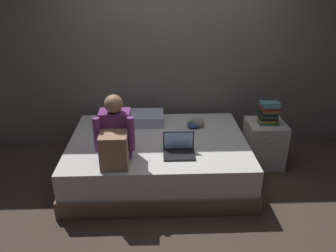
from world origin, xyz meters
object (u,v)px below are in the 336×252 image
Objects in this scene: nightstand at (264,143)px; laptop at (179,149)px; clothes_pile at (195,123)px; person_sitting at (115,137)px; bed at (158,158)px; pillow at (141,118)px; book_stack at (269,113)px.

laptop reaches higher than nightstand.
clothes_pile is at bearing 175.71° from nightstand.
nightstand is 1.74× the size of laptop.
person_sitting is 0.66m from laptop.
nightstand is at bearing 28.39° from laptop.
bed is at bearing -169.33° from nightstand.
laptop reaches higher than clothes_pile.
pillow reaches higher than bed.
person_sitting is 3.14× the size of clothes_pile.
bed is 3.05× the size of person_sitting.
pillow is (-1.51, 0.21, 0.27)m from nightstand.
clothes_pile is (-0.85, 0.06, 0.26)m from nightstand.
nightstand is (1.30, 0.24, 0.04)m from bed.
pillow is (-0.21, 0.45, 0.31)m from bed.
person_sitting is 0.92m from pillow.
laptop is 1.17× the size of book_stack.
laptop reaches higher than bed.
laptop is 0.90m from pillow.
nightstand is 1.27m from laptop.
nightstand is at bearing 94.89° from book_stack.
nightstand is 2.67× the size of clothes_pile.
pillow is at bearing 171.31° from book_stack.
laptop is (0.21, -0.34, 0.30)m from bed.
nightstand is 1.54m from pillow.
pillow is 1.53m from book_stack.
laptop reaches higher than pillow.
pillow is at bearing 114.64° from bed.
pillow reaches higher than nightstand.
book_stack is (1.09, 0.56, 0.15)m from laptop.
clothes_pile is at bearing 69.54° from laptop.
person_sitting is 2.05× the size of laptop.
person_sitting is at bearing -103.48° from pillow.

